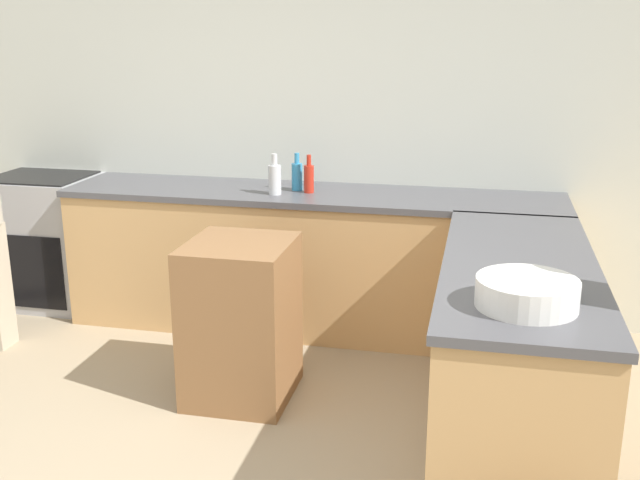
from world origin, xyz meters
name	(u,v)px	position (x,y,z in m)	size (l,w,h in m)	color
wall_back	(323,119)	(0.00, 2.52, 1.35)	(8.00, 0.06, 2.70)	silver
counter_back	(311,260)	(0.00, 2.16, 0.46)	(3.22, 0.69, 0.93)	tan
counter_peninsula	(513,356)	(1.26, 0.91, 0.46)	(0.69, 1.86, 0.93)	tan
range_oven	(46,240)	(-1.97, 2.19, 0.47)	(0.71, 0.59, 0.94)	#ADADB2
island_table	(241,320)	(-0.14, 1.12, 0.43)	(0.54, 0.57, 0.87)	brown
mixing_bowl	(527,293)	(1.27, 0.34, 0.98)	(0.39, 0.39, 0.11)	white
dish_soap_bottle	(297,175)	(-0.10, 2.19, 1.02)	(0.07, 0.07, 0.24)	#338CBF
vinegar_bottle_clear	(275,178)	(-0.20, 2.03, 1.03)	(0.08, 0.08, 0.26)	silver
hot_sauce_bottle	(309,178)	(-0.01, 2.13, 1.02)	(0.06, 0.06, 0.24)	red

